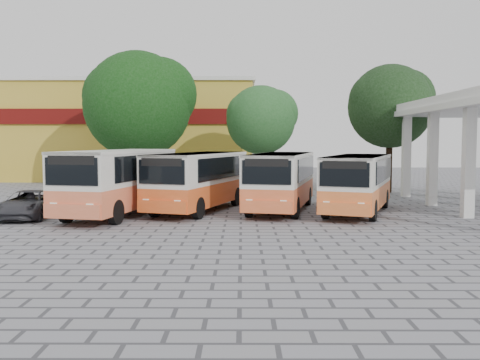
{
  "coord_description": "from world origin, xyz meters",
  "views": [
    {
      "loc": [
        -1.82,
        -20.98,
        3.31
      ],
      "look_at": [
        -1.92,
        3.5,
        1.5
      ],
      "focal_mm": 40.0,
      "sensor_mm": 36.0,
      "label": 1
    }
  ],
  "objects_px": {
    "bus_centre_left": "(198,178)",
    "parked_car": "(28,204)",
    "bus_far_left": "(119,178)",
    "bus_centre_right": "(281,178)",
    "bus_far_right": "(358,180)"
  },
  "relations": [
    {
      "from": "bus_far_left",
      "to": "bus_centre_left",
      "type": "height_order",
      "value": "bus_far_left"
    },
    {
      "from": "bus_far_right",
      "to": "parked_car",
      "type": "bearing_deg",
      "value": -153.35
    },
    {
      "from": "bus_centre_right",
      "to": "bus_far_left",
      "type": "bearing_deg",
      "value": -155.46
    },
    {
      "from": "bus_centre_left",
      "to": "parked_car",
      "type": "bearing_deg",
      "value": -144.33
    },
    {
      "from": "bus_centre_right",
      "to": "parked_car",
      "type": "relative_size",
      "value": 1.89
    },
    {
      "from": "bus_centre_right",
      "to": "bus_far_right",
      "type": "height_order",
      "value": "bus_centre_right"
    },
    {
      "from": "bus_far_left",
      "to": "bus_centre_right",
      "type": "relative_size",
      "value": 1.06
    },
    {
      "from": "parked_car",
      "to": "bus_centre_left",
      "type": "bearing_deg",
      "value": 14.44
    },
    {
      "from": "bus_far_left",
      "to": "bus_centre_left",
      "type": "xyz_separation_m",
      "value": [
        3.41,
        1.38,
        -0.09
      ]
    },
    {
      "from": "parked_car",
      "to": "bus_centre_right",
      "type": "bearing_deg",
      "value": 8.92
    },
    {
      "from": "bus_far_right",
      "to": "bus_centre_left",
      "type": "bearing_deg",
      "value": -164.88
    },
    {
      "from": "bus_centre_left",
      "to": "bus_centre_right",
      "type": "distance_m",
      "value": 3.89
    },
    {
      "from": "bus_centre_left",
      "to": "bus_far_right",
      "type": "relative_size",
      "value": 1.03
    },
    {
      "from": "bus_centre_right",
      "to": "bus_far_right",
      "type": "distance_m",
      "value": 3.54
    },
    {
      "from": "bus_centre_left",
      "to": "parked_car",
      "type": "relative_size",
      "value": 1.93
    }
  ]
}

